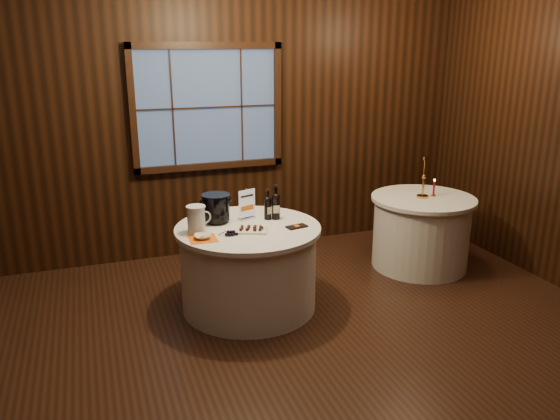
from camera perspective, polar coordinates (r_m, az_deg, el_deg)
name	(u,v)px	position (r m, az deg, el deg)	size (l,w,h in m)	color
ground	(287,364)	(4.26, 0.78, -15.77)	(6.00, 6.00, 0.00)	black
back_wall	(208,117)	(6.02, -7.57, 9.61)	(6.00, 0.10, 3.00)	black
main_table	(249,267)	(4.92, -3.30, -5.96)	(1.28, 1.28, 0.77)	silver
side_table	(421,232)	(5.99, 14.51, -2.20)	(1.08, 1.08, 0.77)	silver
sign_stand	(247,209)	(4.95, -3.52, 0.12)	(0.17, 0.13, 0.29)	#B9B9C0
port_bottle_left	(268,206)	(4.94, -1.29, 0.38)	(0.07, 0.08, 0.28)	black
port_bottle_right	(276,204)	(4.94, -0.44, 0.59)	(0.08, 0.08, 0.32)	black
ice_bucket	(216,208)	(4.88, -6.70, 0.24)	(0.25, 0.25, 0.26)	black
chocolate_plate	(251,229)	(4.66, -3.01, -2.04)	(0.32, 0.27, 0.04)	white
chocolate_box	(297,227)	(4.75, 1.76, -1.75)	(0.18, 0.09, 0.02)	black
grape_bunch	(231,233)	(4.58, -5.15, -2.38)	(0.18, 0.10, 0.04)	black
glass_pitcher	(196,219)	(4.65, -8.72, -0.94)	(0.22, 0.16, 0.23)	silver
orange_napkin	(203,239)	(4.52, -8.08, -2.98)	(0.22, 0.22, 0.00)	#DF5D12
cracker_bowl	(203,236)	(4.51, -8.09, -2.76)	(0.14, 0.14, 0.03)	white
brass_candlestick	(423,183)	(5.83, 14.76, 2.76)	(0.12, 0.12, 0.43)	#C3863D
red_candle	(434,189)	(5.92, 15.78, 2.08)	(0.05, 0.05, 0.19)	#C3863D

